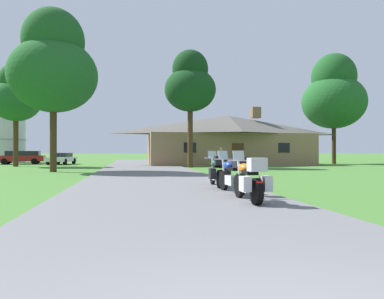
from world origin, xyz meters
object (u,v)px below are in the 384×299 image
Objects in this scene: motorcycle_blue_second_in_row at (233,175)px; metal_silo_distant at (6,135)px; bystander_tan_shirt_near_lodge at (221,157)px; motorcycle_green_farthest_in_row at (217,172)px; parked_white_sedan_far_left at (62,158)px; tree_right_of_lodge at (334,95)px; tree_left_far at (16,95)px; parked_red_suv_far_left at (22,157)px; tree_by_lodge_front at (190,84)px; tree_left_near at (53,65)px; motorcycle_orange_nearest_to_camera at (250,180)px.

motorcycle_blue_second_in_row is 41.19m from metal_silo_distant.
motorcycle_green_farthest_in_row is at bearing -71.13° from bystander_tan_shirt_near_lodge.
metal_silo_distant is 11.43m from parked_white_sedan_far_left.
metal_silo_distant is at bearing 163.44° from tree_right_of_lodge.
tree_right_of_lodge is at bearing 3.62° from tree_left_far.
parked_red_suv_far_left is (-32.98, 4.08, -6.74)m from tree_right_of_lodge.
tree_by_lodge_front is (1.78, 19.72, 6.40)m from motorcycle_blue_second_in_row.
metal_silo_distant is at bearing 113.80° from tree_left_near.
bystander_tan_shirt_near_lodge is at bearing 77.96° from motorcycle_green_farthest_in_row.
motorcycle_green_farthest_in_row is 26.26m from tree_left_far.
tree_left_far is (-13.13, 26.06, 5.74)m from motorcycle_orange_nearest_to_camera.
bystander_tan_shirt_near_lodge is at bearing -19.97° from tree_left_far.
motorcycle_green_farthest_in_row is 0.44× the size of parked_red_suv_far_left.
metal_silo_distant is at bearing 172.01° from bystander_tan_shirt_near_lodge.
tree_right_of_lodge reaches higher than parked_white_sedan_far_left.
motorcycle_blue_second_in_row is 0.17× the size of tree_right_of_lodge.
tree_left_far is 1.39× the size of metal_silo_distant.
tree_left_far is at bearing 117.95° from tree_left_near.
motorcycle_green_farthest_in_row is 18.88m from tree_by_lodge_front.
parked_white_sedan_far_left is at bearing 103.81° from motorcycle_blue_second_in_row.
metal_silo_distant is (-17.96, 38.97, 2.70)m from motorcycle_orange_nearest_to_camera.
parked_red_suv_far_left is at bearing 147.43° from tree_by_lodge_front.
bystander_tan_shirt_near_lodge is at bearing -150.46° from tree_right_of_lodge.
parked_red_suv_far_left is at bearing -61.84° from metal_silo_distant.
tree_left_far is at bearing -166.95° from bystander_tan_shirt_near_lodge.
metal_silo_distant is at bearing 119.54° from motorcycle_green_farthest_in_row.
parked_white_sedan_far_left is (-10.12, 31.08, 0.03)m from motorcycle_orange_nearest_to_camera.
tree_right_of_lodge is 1.11× the size of tree_left_near.
motorcycle_blue_second_in_row is 30.78m from parked_white_sedan_far_left.
bystander_tan_shirt_near_lodge reaches higher than motorcycle_blue_second_in_row.
parked_red_suv_far_left is at bearing 114.04° from motorcycle_orange_nearest_to_camera.
motorcycle_blue_second_in_row is 1.25× the size of bystander_tan_shirt_near_lodge.
metal_silo_distant is (-22.04, 19.16, 2.37)m from bystander_tan_shirt_near_lodge.
parked_white_sedan_far_left is (4.19, -1.07, -0.13)m from parked_red_suv_far_left.
motorcycle_green_farthest_in_row is 1.25× the size of bystander_tan_shirt_near_lodge.
parked_white_sedan_far_left is (-10.27, 29.02, 0.02)m from motorcycle_blue_second_in_row.
motorcycle_orange_nearest_to_camera is at bearing -65.26° from metal_silo_distant.
tree_right_of_lodge is (18.67, 28.08, 6.90)m from motorcycle_orange_nearest_to_camera.
tree_left_far is 8.18m from parked_white_sedan_far_left.
tree_left_near is at bearing -131.31° from bystander_tan_shirt_near_lodge.
tree_right_of_lodge is at bearing 23.61° from tree_left_near.
tree_by_lodge_front is 20.25m from parked_red_suv_far_left.
motorcycle_orange_nearest_to_camera is at bearing -99.61° from motorcycle_blue_second_in_row.
tree_left_near reaches higher than motorcycle_green_farthest_in_row.
tree_left_far reaches higher than parked_red_suv_far_left.
motorcycle_orange_nearest_to_camera is 0.47× the size of parked_white_sedan_far_left.
tree_right_of_lodge is 29.12m from tree_left_near.
tree_by_lodge_front is (1.80, 17.66, 6.41)m from motorcycle_green_farthest_in_row.
motorcycle_orange_nearest_to_camera is at bearing -160.77° from parked_red_suv_far_left.
motorcycle_green_farthest_in_row is at bearing -127.75° from tree_right_of_lodge.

